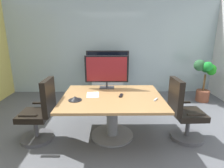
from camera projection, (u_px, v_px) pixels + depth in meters
name	position (u px, v px, depth m)	size (l,w,h in m)	color
ground_plane	(113.00, 143.00, 3.15)	(7.17, 7.17, 0.00)	#515459
wall_back_glass_partition	(112.00, 47.00, 5.50)	(6.17, 0.10, 2.75)	#9EB2B7
conference_table	(112.00, 107.00, 3.23)	(1.70, 1.35, 0.76)	olive
office_chair_left	(40.00, 116.00, 3.14)	(0.60, 0.57, 1.09)	#4C4C51
office_chair_right	(184.00, 115.00, 3.17)	(0.60, 0.58, 1.09)	#4C4C51
tv_monitor	(107.00, 70.00, 3.56)	(0.84, 0.18, 0.64)	#333338
wall_display_unit	(108.00, 81.00, 5.41)	(1.20, 0.36, 1.31)	#B7BABC
potted_plant	(205.00, 75.00, 4.86)	(0.59, 0.56, 1.13)	brown
conference_phone	(75.00, 98.00, 2.99)	(0.22, 0.22, 0.07)	black
remote_control	(121.00, 95.00, 3.19)	(0.05, 0.17, 0.02)	black
whiteboard_marker	(156.00, 100.00, 3.00)	(0.13, 0.02, 0.02)	silver
paper_notepad	(93.00, 95.00, 3.24)	(0.21, 0.30, 0.01)	white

